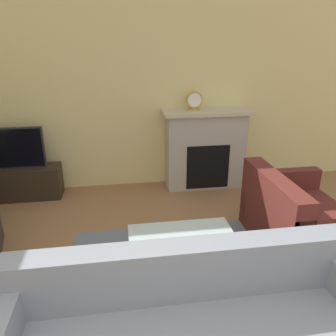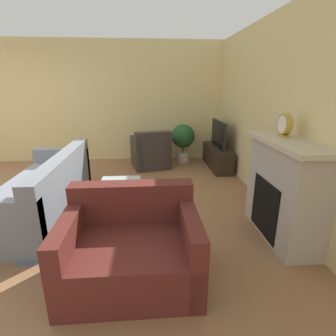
% 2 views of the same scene
% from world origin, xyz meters
% --- Properties ---
extents(wall_back, '(7.89, 0.06, 2.70)m').
position_xyz_m(wall_back, '(0.00, 4.36, 1.35)').
color(wall_back, beige).
rests_on(wall_back, ground_plane).
extents(area_rug, '(2.19, 1.79, 0.00)m').
position_xyz_m(area_rug, '(0.43, 2.09, 0.00)').
color(area_rug, slate).
rests_on(area_rug, ground_plane).
extents(fireplace, '(1.27, 0.48, 1.17)m').
position_xyz_m(fireplace, '(1.16, 4.11, 0.61)').
color(fireplace, '#B2A899').
rests_on(fireplace, ground_plane).
extents(tv_stand, '(1.29, 0.36, 0.45)m').
position_xyz_m(tv_stand, '(-1.60, 4.07, 0.23)').
color(tv_stand, '#2D2319').
rests_on(tv_stand, ground_plane).
extents(tv, '(0.96, 0.06, 0.57)m').
position_xyz_m(tv, '(-1.60, 4.06, 0.74)').
color(tv, '#232328').
rests_on(tv, tv_stand).
extents(couch_loveseat, '(0.93, 1.20, 0.82)m').
position_xyz_m(couch_loveseat, '(1.74, 2.39, 0.29)').
color(couch_loveseat, '#5B231E').
rests_on(couch_loveseat, ground_plane).
extents(coffee_table, '(0.99, 0.59, 0.38)m').
position_xyz_m(coffee_table, '(0.43, 2.14, 0.34)').
color(coffee_table, '#333338').
rests_on(coffee_table, ground_plane).
extents(mantel_clock, '(0.24, 0.07, 0.27)m').
position_xyz_m(mantel_clock, '(0.97, 4.12, 1.30)').
color(mantel_clock, '#B79338').
rests_on(mantel_clock, fireplace).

